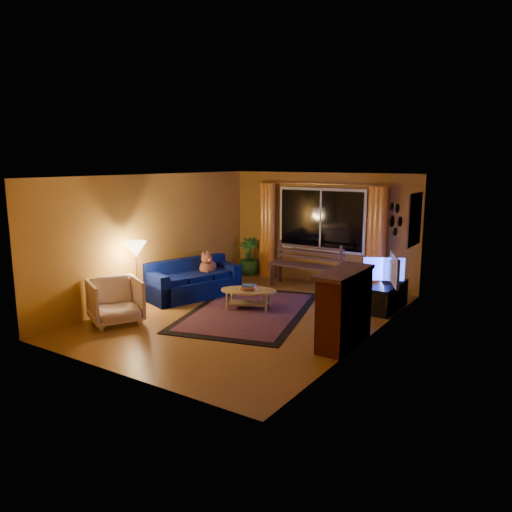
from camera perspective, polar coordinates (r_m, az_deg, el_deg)
The scene contains 22 objects.
floor at distance 9.10m, azimuth -1.04°, elevation -6.87°, with size 4.50×6.00×0.02m, color brown.
ceiling at distance 8.67m, azimuth -1.10°, elevation 9.21°, with size 4.50×6.00×0.02m, color white.
wall_back at distance 11.38m, azimuth 7.51°, elevation 3.14°, with size 4.50×0.02×2.50m, color #B37F30.
wall_left at distance 10.22m, azimuth -11.61°, elevation 2.14°, with size 0.02×6.00×2.50m, color #B37F30.
wall_right at distance 7.77m, azimuth 12.84°, elevation -0.62°, with size 0.02×6.00×2.50m, color #B37F30.
window at distance 11.30m, azimuth 7.39°, elevation 4.11°, with size 2.00×0.02×1.30m, color black.
curtain_rod at distance 11.19m, azimuth 7.39°, elevation 8.16°, with size 0.03×0.03×3.20m, color #BF8C3F.
curtain_left at distance 11.93m, azimuth 1.36°, elevation 2.96°, with size 0.36×0.36×2.24m, color orange.
curtain_right at distance 10.77m, azimuth 13.67°, elevation 1.79°, with size 0.36×0.36×2.24m, color orange.
bench at distance 11.00m, azimuth 5.65°, elevation -2.40°, with size 1.64×0.48×0.49m, color #3C2728.
potted_plant at distance 12.16m, azimuth -0.85°, elevation -0.06°, with size 0.51×0.51×0.91m, color #235B1E.
sofa at distance 10.27m, azimuth -7.19°, elevation -2.62°, with size 0.81×1.88×0.76m, color #040D43.
dog at distance 10.51m, azimuth -5.52°, elevation -0.92°, with size 0.33×0.45×0.50m, color #9E593E, non-canonical shape.
armchair at distance 8.91m, azimuth -15.79°, elevation -4.74°, with size 0.83×0.77×0.85m, color beige.
floor_lamp at distance 9.52m, azimuth -13.46°, elevation -2.31°, with size 0.21×0.21×1.28m, color #BF8C3F.
rug at distance 9.32m, azimuth -0.85°, elevation -6.30°, with size 2.05×3.24×0.02m, color maroon.
coffee_table at distance 9.40m, azimuth -0.85°, elevation -4.99°, with size 1.06×1.06×0.38m, color #A2884C.
tv_console at distance 9.70m, azimuth 14.82°, elevation -4.52°, with size 0.39×1.18×0.49m, color black.
television at distance 9.58m, azimuth 14.96°, elevation -1.52°, with size 0.95×0.12×0.55m, color black.
fireplace at distance 7.65m, azimuth 10.08°, elevation -6.10°, with size 0.40×1.20×1.10m, color maroon.
mirror_cluster at distance 8.92m, azimuth 15.63°, elevation 4.28°, with size 0.06×0.60×0.56m, color black, non-canonical shape.
painting at distance 10.03m, azimuth 17.66°, elevation 4.00°, with size 0.04×0.76×0.96m, color #D5541A.
Camera 1 is at (4.88, -7.16, 2.76)m, focal length 35.00 mm.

